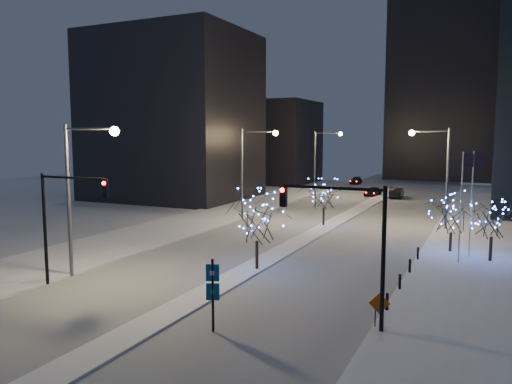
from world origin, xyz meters
The scene contains 25 objects.
ground centered at (0.00, 0.00, 0.00)m, with size 160.00×160.00×0.00m, color silver.
road centered at (0.00, 35.00, 0.01)m, with size 20.00×130.00×0.02m, color #A5AAB3.
median centered at (0.00, 30.00, 0.07)m, with size 2.00×80.00×0.15m, color white.
east_sidewalk centered at (15.00, 20.00, 0.07)m, with size 10.00×90.00×0.15m, color white.
west_sidewalk centered at (-14.00, 20.00, 0.07)m, with size 8.00×90.00×0.15m, color white.
filler_west_near centered at (-28.00, 40.00, 12.00)m, with size 22.00×18.00×24.00m, color black.
filler_west_far centered at (-26.00, 70.00, 8.00)m, with size 18.00×16.00×16.00m, color black.
horizon_block centered at (6.00, 92.00, 21.00)m, with size 24.00×14.00×42.00m, color black.
street_lamp_w_near centered at (-8.94, 2.00, 6.50)m, with size 4.40×0.56×10.00m.
street_lamp_w_mid centered at (-8.94, 27.00, 6.50)m, with size 4.40×0.56×10.00m.
street_lamp_w_far centered at (-8.94, 52.00, 6.50)m, with size 4.40×0.56×10.00m.
street_lamp_east centered at (10.08, 30.00, 6.45)m, with size 3.90×0.56×10.00m.
traffic_signal_west centered at (-8.44, 0.00, 4.76)m, with size 5.26×0.43×7.00m.
traffic_signal_east centered at (8.94, 1.00, 4.76)m, with size 5.26×0.43×7.00m.
flagpoles centered at (13.37, 17.25, 4.80)m, with size 1.35×2.60×8.00m.
bollards centered at (10.20, 10.00, 0.60)m, with size 0.16×12.16×0.90m.
car_near centered at (-1.50, 54.81, 0.71)m, with size 1.67×4.16×1.42m, color black.
car_mid centered at (2.20, 54.09, 0.81)m, with size 1.71×4.89×1.61m, color black.
car_far centered at (-8.58, 72.73, 0.65)m, with size 1.82×4.47×1.30m, color black.
holiday_tree_median_near centered at (0.50, 8.52, 3.74)m, with size 5.17×5.17×5.57m.
holiday_tree_median_far centered at (-0.50, 26.71, 3.24)m, with size 4.03×4.03×4.64m.
holiday_tree_plaza_near centered at (15.07, 17.79, 3.17)m, with size 3.43×3.43×4.52m.
holiday_tree_plaza_far centered at (12.18, 19.79, 3.06)m, with size 4.93×4.93×4.59m.
wayfinding_sign centered at (3.23, -2.16, 2.17)m, with size 0.62×0.29×3.54m.
construction_sign centered at (10.30, 1.42, 1.17)m, with size 1.00×0.31×1.69m.
Camera 1 is at (14.80, -21.90, 9.28)m, focal length 35.00 mm.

